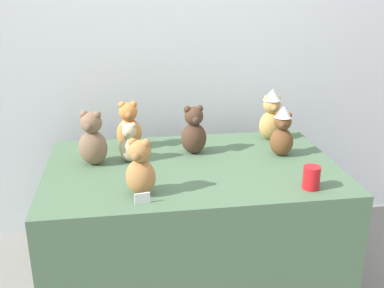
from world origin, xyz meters
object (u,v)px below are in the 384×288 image
at_px(teddy_bear_sand, 129,143).
at_px(teddy_bear_mocha, 92,140).
at_px(teddy_bear_chestnut, 282,132).
at_px(teddy_bear_caramel, 140,169).
at_px(party_cup_red, 311,178).
at_px(display_table, 192,226).
at_px(teddy_bear_ginger, 129,127).
at_px(teddy_bear_cocoa, 194,131).
at_px(teddy_bear_honey, 271,115).

bearing_deg(teddy_bear_sand, teddy_bear_mocha, -152.33).
bearing_deg(teddy_bear_chestnut, teddy_bear_caramel, -131.52).
height_order(teddy_bear_caramel, party_cup_red, teddy_bear_caramel).
relative_size(display_table, teddy_bear_mocha, 5.19).
relative_size(teddy_bear_ginger, teddy_bear_cocoa, 1.00).
distance_m(teddy_bear_sand, teddy_bear_ginger, 0.20).
xyz_separation_m(teddy_bear_mocha, teddy_bear_caramel, (0.23, -0.39, -0.01)).
distance_m(display_table, teddy_bear_cocoa, 0.52).
height_order(display_table, teddy_bear_honey, teddy_bear_honey).
bearing_deg(teddy_bear_ginger, teddy_bear_caramel, -89.62).
bearing_deg(party_cup_red, teddy_bear_mocha, 156.02).
distance_m(display_table, teddy_bear_sand, 0.57).
xyz_separation_m(teddy_bear_sand, teddy_bear_ginger, (0.00, 0.20, 0.03)).
distance_m(teddy_bear_chestnut, teddy_bear_cocoa, 0.48).
height_order(teddy_bear_chestnut, teddy_bear_mocha, teddy_bear_mocha).
xyz_separation_m(teddy_bear_ginger, teddy_bear_cocoa, (0.35, -0.14, -0.00)).
bearing_deg(teddy_bear_mocha, teddy_bear_chestnut, 12.91).
bearing_deg(teddy_bear_ginger, display_table, -47.89).
relative_size(teddy_bear_honey, party_cup_red, 2.81).
distance_m(teddy_bear_cocoa, party_cup_red, 0.71).
distance_m(teddy_bear_sand, teddy_bear_caramel, 0.41).
bearing_deg(display_table, teddy_bear_ginger, 135.20).
relative_size(display_table, party_cup_red, 13.75).
bearing_deg(teddy_bear_cocoa, teddy_bear_caramel, -129.87).
distance_m(display_table, teddy_bear_mocha, 0.71).
bearing_deg(display_table, teddy_bear_sand, 160.72).
relative_size(teddy_bear_chestnut, teddy_bear_cocoa, 1.02).
bearing_deg(party_cup_red, teddy_bear_honey, 88.04).
xyz_separation_m(teddy_bear_caramel, teddy_bear_cocoa, (0.31, 0.47, 0.00)).
relative_size(teddy_bear_mocha, teddy_bear_ginger, 1.05).
relative_size(teddy_bear_honey, teddy_bear_sand, 1.42).
bearing_deg(teddy_bear_cocoa, display_table, -107.99).
bearing_deg(display_table, party_cup_red, -34.88).
xyz_separation_m(teddy_bear_ginger, party_cup_red, (0.82, -0.67, -0.07)).
bearing_deg(teddy_bear_mocha, teddy_bear_caramel, -45.44).
height_order(teddy_bear_mocha, teddy_bear_cocoa, teddy_bear_mocha).
xyz_separation_m(teddy_bear_chestnut, teddy_bear_honey, (0.02, 0.27, 0.01)).
bearing_deg(teddy_bear_ginger, teddy_bear_honey, -1.14).
bearing_deg(teddy_bear_sand, teddy_bear_cocoa, 34.15).
height_order(teddy_bear_chestnut, teddy_bear_honey, teddy_bear_honey).
distance_m(teddy_bear_mocha, party_cup_red, 1.11).
distance_m(teddy_bear_mocha, teddy_bear_caramel, 0.45).
bearing_deg(teddy_bear_honey, teddy_bear_sand, -166.83).
xyz_separation_m(teddy_bear_sand, teddy_bear_caramel, (0.04, -0.41, 0.02)).
height_order(teddy_bear_ginger, party_cup_red, teddy_bear_ginger).
height_order(display_table, teddy_bear_ginger, teddy_bear_ginger).
distance_m(teddy_bear_honey, teddy_bear_ginger, 0.85).
relative_size(teddy_bear_honey, teddy_bear_mocha, 1.06).
bearing_deg(teddy_bear_sand, display_table, 4.29).
bearing_deg(teddy_bear_caramel, teddy_bear_sand, 116.94).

